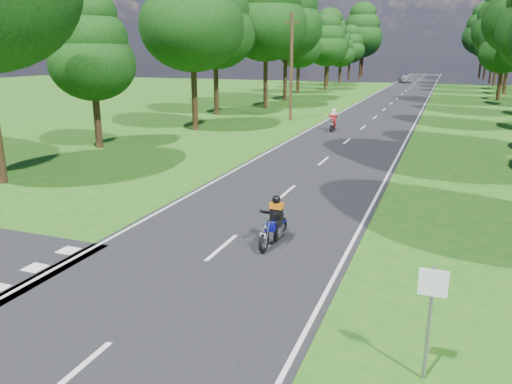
% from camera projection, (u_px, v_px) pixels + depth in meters
% --- Properties ---
extents(ground, '(160.00, 160.00, 0.00)m').
position_uv_depth(ground, '(187.00, 278.00, 11.95)').
color(ground, '#196016').
rests_on(ground, ground).
extents(main_road, '(7.00, 140.00, 0.02)m').
position_uv_depth(main_road, '(397.00, 99.00, 56.91)').
color(main_road, black).
rests_on(main_road, ground).
extents(road_markings, '(7.40, 140.00, 0.01)m').
position_uv_depth(road_markings, '(394.00, 100.00, 55.27)').
color(road_markings, silver).
rests_on(road_markings, main_road).
extents(treeline, '(40.00, 115.35, 14.78)m').
position_uv_depth(treeline, '(422.00, 26.00, 63.23)').
color(treeline, black).
rests_on(treeline, ground).
extents(telegraph_pole, '(1.20, 0.26, 8.00)m').
position_uv_depth(telegraph_pole, '(291.00, 67.00, 38.08)').
color(telegraph_pole, '#382616').
rests_on(telegraph_pole, ground).
extents(road_sign, '(0.45, 0.07, 2.00)m').
position_uv_depth(road_sign, '(431.00, 306.00, 7.89)').
color(road_sign, slate).
rests_on(road_sign, ground).
extents(rider_near_blue, '(0.64, 1.68, 1.37)m').
position_uv_depth(rider_near_blue, '(274.00, 221.00, 13.81)').
color(rider_near_blue, '#0C0E8C').
rests_on(rider_near_blue, main_road).
extents(rider_far_red, '(0.72, 1.80, 1.47)m').
position_uv_depth(rider_far_red, '(333.00, 120.00, 33.67)').
color(rider_far_red, '#9C120C').
rests_on(rider_far_red, main_road).
extents(distant_car, '(2.82, 4.22, 1.33)m').
position_uv_depth(distant_car, '(405.00, 79.00, 84.78)').
color(distant_car, '#AAADB1').
rests_on(distant_car, main_road).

